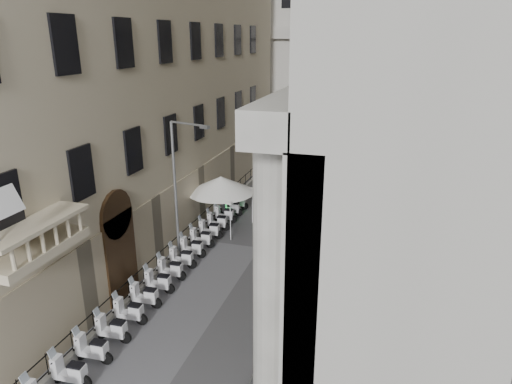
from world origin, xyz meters
TOP-DOWN VIEW (x-y plane):
  - far_building at (0.00, 48.00)m, footprint 22.00×10.00m
  - iron_fence at (-4.30, 18.00)m, footprint 0.30×28.00m
  - blue_awning at (4.15, 26.00)m, footprint 1.60×3.00m
  - scooter_2 at (-3.47, 7.41)m, footprint 1.43×0.63m
  - scooter_3 at (-3.47, 8.77)m, footprint 1.43×0.63m
  - scooter_4 at (-3.47, 10.13)m, footprint 1.43×0.63m
  - scooter_5 at (-3.47, 11.49)m, footprint 1.43×0.63m
  - scooter_6 at (-3.47, 12.85)m, footprint 1.43×0.63m
  - scooter_7 at (-3.47, 14.21)m, footprint 1.43×0.63m
  - scooter_8 at (-3.47, 15.57)m, footprint 1.43×0.63m
  - scooter_9 at (-3.47, 16.93)m, footprint 1.43×0.63m
  - scooter_10 at (-3.47, 18.29)m, footprint 1.43×0.63m
  - scooter_11 at (-3.47, 19.65)m, footprint 1.43×0.63m
  - scooter_12 at (-3.47, 21.01)m, footprint 1.43×0.63m
  - scooter_13 at (-3.47, 22.36)m, footprint 1.43×0.63m
  - scooter_14 at (-3.47, 23.72)m, footprint 1.43×0.63m
  - scooter_15 at (-3.47, 25.08)m, footprint 1.43×0.63m
  - barrier_1 at (3.21, 8.68)m, footprint 0.60×2.40m
  - barrier_2 at (3.21, 11.18)m, footprint 0.60×2.40m
  - barrier_3 at (3.21, 13.68)m, footprint 0.60×2.40m
  - barrier_4 at (3.21, 16.18)m, footprint 0.60×2.40m
  - barrier_5 at (3.21, 18.68)m, footprint 0.60×2.40m
  - barrier_6 at (3.21, 21.18)m, footprint 0.60×2.40m
  - barrier_7 at (3.21, 23.68)m, footprint 0.60×2.40m
  - barrier_8 at (3.21, 26.18)m, footprint 0.60×2.40m
  - barrier_9 at (3.21, 28.68)m, footprint 0.60×2.40m
  - security_tent at (-3.60, 21.85)m, footprint 4.41×4.41m
  - street_lamp at (-3.90, 16.60)m, footprint 2.55×0.92m
  - info_kiosk at (-3.98, 23.74)m, footprint 0.44×0.78m
  - pedestrian_a at (0.17, 27.79)m, footprint 0.68×0.57m
  - pedestrian_b at (2.53, 35.76)m, footprint 1.02×0.89m
  - pedestrian_c at (0.79, 34.23)m, footprint 0.98×0.77m

SIDE VIEW (x-z plane):
  - iron_fence at x=-4.30m, z-range -0.70..0.70m
  - blue_awning at x=4.15m, z-range -1.50..1.50m
  - scooter_2 at x=-3.47m, z-range -0.75..0.75m
  - scooter_3 at x=-3.47m, z-range -0.75..0.75m
  - scooter_4 at x=-3.47m, z-range -0.75..0.75m
  - scooter_5 at x=-3.47m, z-range -0.75..0.75m
  - scooter_6 at x=-3.47m, z-range -0.75..0.75m
  - scooter_7 at x=-3.47m, z-range -0.75..0.75m
  - scooter_8 at x=-3.47m, z-range -0.75..0.75m
  - scooter_9 at x=-3.47m, z-range -0.75..0.75m
  - scooter_10 at x=-3.47m, z-range -0.75..0.75m
  - scooter_11 at x=-3.47m, z-range -0.75..0.75m
  - scooter_12 at x=-3.47m, z-range -0.75..0.75m
  - scooter_13 at x=-3.47m, z-range -0.75..0.75m
  - scooter_14 at x=-3.47m, z-range -0.75..0.75m
  - scooter_15 at x=-3.47m, z-range -0.75..0.75m
  - barrier_1 at x=3.21m, z-range -0.55..0.55m
  - barrier_2 at x=3.21m, z-range -0.55..0.55m
  - barrier_3 at x=3.21m, z-range -0.55..0.55m
  - barrier_4 at x=3.21m, z-range -0.55..0.55m
  - barrier_5 at x=3.21m, z-range -0.55..0.55m
  - barrier_6 at x=3.21m, z-range -0.55..0.55m
  - barrier_7 at x=3.21m, z-range -0.55..0.55m
  - barrier_8 at x=3.21m, z-range -0.55..0.55m
  - barrier_9 at x=3.21m, z-range -0.55..0.55m
  - pedestrian_a at x=0.17m, z-range 0.00..1.59m
  - info_kiosk at x=-3.98m, z-range 0.01..1.60m
  - pedestrian_c at x=0.79m, z-range 0.00..1.77m
  - pedestrian_b at x=2.53m, z-range 0.00..1.79m
  - security_tent at x=-3.60m, z-range 1.20..4.79m
  - street_lamp at x=-3.90m, z-range 0.76..8.82m
  - far_building at x=0.00m, z-range 0.00..30.00m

